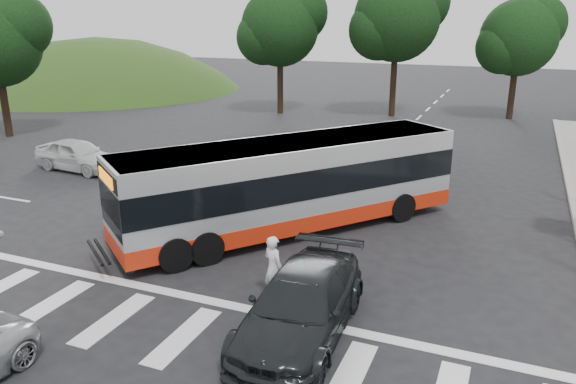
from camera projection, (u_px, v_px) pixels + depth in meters
The scene contains 11 objects.
ground at pixel (271, 255), 17.44m from camera, with size 140.00×140.00×0.00m, color black.
curb_east at pixel (575, 210), 21.18m from camera, with size 0.30×40.00×0.15m, color #9E9991.
hillside_nw at pixel (100, 89), 55.51m from camera, with size 44.00×44.00×10.00m, color #1C3B13.
crosswalk_ladder at pixel (183, 336), 13.04m from camera, with size 18.00×2.60×0.01m, color silver.
tree_north_a at pixel (398, 17), 38.98m from camera, with size 6.60×6.15×10.17m.
tree_north_b at pixel (520, 36), 38.20m from camera, with size 5.72×5.33×8.43m.
tree_north_c at pixel (281, 26), 40.32m from camera, with size 6.16×5.74×9.30m.
transit_bus at pixel (292, 187), 19.02m from camera, with size 2.61×12.05×3.11m, color #B0B3B5, non-canonical shape.
pedestrian at pixel (273, 268), 14.54m from camera, with size 0.64×0.42×1.75m, color white.
dark_sedan at pixel (301, 305), 12.88m from camera, with size 2.14×5.27×1.53m, color black.
west_car_white at pixel (77, 155), 26.63m from camera, with size 1.77×4.40×1.50m, color silver.
Camera 1 is at (6.61, -14.60, 7.17)m, focal length 35.00 mm.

